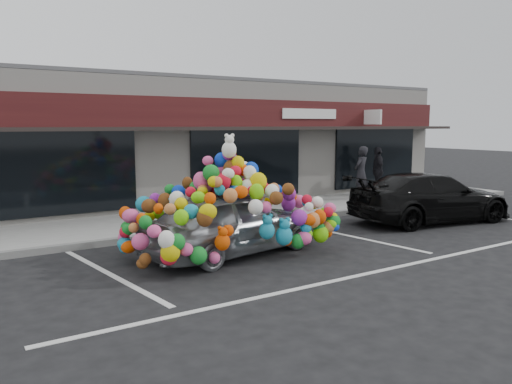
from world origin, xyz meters
TOP-DOWN VIEW (x-y plane):
  - ground at (0.00, 0.00)m, footprint 90.00×90.00m
  - shop_building at (0.00, 8.44)m, footprint 24.00×7.20m
  - sidewalk at (0.00, 4.00)m, footprint 26.00×3.00m
  - kerb at (0.00, 2.50)m, footprint 26.00×0.18m
  - parking_stripe_left at (-3.20, 0.20)m, footprint 0.73×4.37m
  - parking_stripe_mid at (2.80, 0.20)m, footprint 0.73×4.37m
  - parking_stripe_right at (8.20, 0.20)m, footprint 0.73×4.37m
  - lane_line at (2.00, -2.30)m, footprint 14.00×0.12m
  - toy_car at (-0.56, 0.31)m, footprint 2.96×4.62m
  - black_sedan at (6.01, 0.40)m, footprint 2.76×5.12m
  - pedestrian_a at (6.79, 3.99)m, footprint 0.79×0.65m
  - pedestrian_c at (8.17, 4.54)m, footprint 1.13×0.90m

SIDE VIEW (x-z plane):
  - ground at x=0.00m, z-range 0.00..0.00m
  - parking_stripe_left at x=-3.20m, z-range 0.00..0.01m
  - parking_stripe_mid at x=2.80m, z-range 0.00..0.01m
  - parking_stripe_right at x=8.20m, z-range 0.00..0.01m
  - lane_line at x=2.00m, z-range 0.00..0.01m
  - sidewalk at x=0.00m, z-range 0.00..0.15m
  - kerb at x=0.00m, z-range -0.01..0.15m
  - black_sedan at x=6.01m, z-range 0.00..1.41m
  - toy_car at x=-0.56m, z-range -0.41..2.12m
  - pedestrian_c at x=8.17m, z-range 0.15..1.94m
  - pedestrian_a at x=6.79m, z-range 0.15..2.02m
  - shop_building at x=0.00m, z-range 0.01..4.32m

